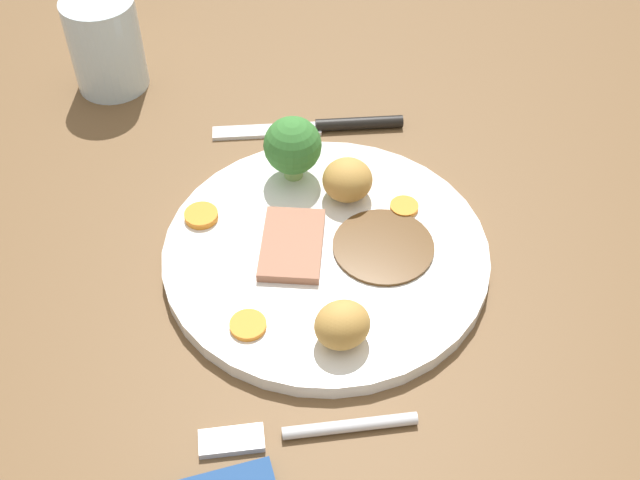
{
  "coord_description": "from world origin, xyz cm",
  "views": [
    {
      "loc": [
        -43.23,
        2.2,
        53.83
      ],
      "look_at": [
        0.88,
        0.48,
        6.0
      ],
      "focal_mm": 45.1,
      "sensor_mm": 36.0,
      "label": 1
    }
  ],
  "objects_px": {
    "roast_potato_right": "(342,325)",
    "carrot_coin_back": "(404,207)",
    "meat_slice_main": "(292,244)",
    "knife": "(325,126)",
    "carrot_coin_front": "(201,216)",
    "roast_potato_left": "(347,180)",
    "water_glass": "(106,44)",
    "dinner_plate": "(320,254)",
    "broccoli_floret": "(293,146)",
    "fork": "(302,432)",
    "carrot_coin_side": "(248,325)"
  },
  "relations": [
    {
      "from": "roast_potato_right",
      "to": "carrot_coin_back",
      "type": "relative_size",
      "value": 1.72
    },
    {
      "from": "roast_potato_right",
      "to": "carrot_coin_back",
      "type": "distance_m",
      "value": 0.15
    },
    {
      "from": "meat_slice_main",
      "to": "carrot_coin_back",
      "type": "bearing_deg",
      "value": -66.79
    },
    {
      "from": "roast_potato_right",
      "to": "knife",
      "type": "bearing_deg",
      "value": 0.21
    },
    {
      "from": "roast_potato_right",
      "to": "carrot_coin_front",
      "type": "xyz_separation_m",
      "value": [
        0.13,
        0.11,
        -0.01
      ]
    },
    {
      "from": "meat_slice_main",
      "to": "carrot_coin_back",
      "type": "xyz_separation_m",
      "value": [
        0.04,
        -0.1,
        -0.0
      ]
    },
    {
      "from": "roast_potato_left",
      "to": "water_glass",
      "type": "xyz_separation_m",
      "value": [
        0.19,
        0.23,
        0.02
      ]
    },
    {
      "from": "dinner_plate",
      "to": "broccoli_floret",
      "type": "height_order",
      "value": "broccoli_floret"
    },
    {
      "from": "dinner_plate",
      "to": "knife",
      "type": "xyz_separation_m",
      "value": [
        0.17,
        -0.01,
        -0.0
      ]
    },
    {
      "from": "dinner_plate",
      "to": "fork",
      "type": "distance_m",
      "value": 0.16
    },
    {
      "from": "carrot_coin_back",
      "to": "carrot_coin_side",
      "type": "relative_size",
      "value": 0.87
    },
    {
      "from": "broccoli_floret",
      "to": "knife",
      "type": "relative_size",
      "value": 0.32
    },
    {
      "from": "carrot_coin_side",
      "to": "water_glass",
      "type": "xyz_separation_m",
      "value": [
        0.33,
        0.15,
        0.03
      ]
    },
    {
      "from": "roast_potato_right",
      "to": "broccoli_floret",
      "type": "xyz_separation_m",
      "value": [
        0.18,
        0.03,
        0.02
      ]
    },
    {
      "from": "carrot_coin_back",
      "to": "water_glass",
      "type": "relative_size",
      "value": 0.25
    },
    {
      "from": "roast_potato_left",
      "to": "meat_slice_main",
      "type": "bearing_deg",
      "value": 140.83
    },
    {
      "from": "dinner_plate",
      "to": "roast_potato_left",
      "type": "bearing_deg",
      "value": -22.9
    },
    {
      "from": "broccoli_floret",
      "to": "fork",
      "type": "distance_m",
      "value": 0.25
    },
    {
      "from": "carrot_coin_front",
      "to": "knife",
      "type": "bearing_deg",
      "value": -40.5
    },
    {
      "from": "knife",
      "to": "water_glass",
      "type": "xyz_separation_m",
      "value": [
        0.08,
        0.22,
        0.04
      ]
    },
    {
      "from": "meat_slice_main",
      "to": "carrot_coin_front",
      "type": "bearing_deg",
      "value": 64.23
    },
    {
      "from": "carrot_coin_side",
      "to": "dinner_plate",
      "type": "bearing_deg",
      "value": -36.33
    },
    {
      "from": "dinner_plate",
      "to": "roast_potato_right",
      "type": "bearing_deg",
      "value": -172.16
    },
    {
      "from": "water_glass",
      "to": "dinner_plate",
      "type": "bearing_deg",
      "value": -140.97
    },
    {
      "from": "carrot_coin_back",
      "to": "fork",
      "type": "height_order",
      "value": "carrot_coin_back"
    },
    {
      "from": "meat_slice_main",
      "to": "carrot_coin_side",
      "type": "xyz_separation_m",
      "value": [
        -0.08,
        0.03,
        -0.0
      ]
    },
    {
      "from": "broccoli_floret",
      "to": "knife",
      "type": "bearing_deg",
      "value": -21.96
    },
    {
      "from": "dinner_plate",
      "to": "broccoli_floret",
      "type": "relative_size",
      "value": 4.46
    },
    {
      "from": "roast_potato_left",
      "to": "fork",
      "type": "relative_size",
      "value": 0.28
    },
    {
      "from": "roast_potato_right",
      "to": "knife",
      "type": "height_order",
      "value": "roast_potato_right"
    },
    {
      "from": "carrot_coin_side",
      "to": "fork",
      "type": "xyz_separation_m",
      "value": [
        -0.08,
        -0.04,
        -0.01
      ]
    },
    {
      "from": "dinner_plate",
      "to": "roast_potato_left",
      "type": "distance_m",
      "value": 0.07
    },
    {
      "from": "broccoli_floret",
      "to": "carrot_coin_side",
      "type": "bearing_deg",
      "value": 167.53
    },
    {
      "from": "meat_slice_main",
      "to": "broccoli_floret",
      "type": "distance_m",
      "value": 0.09
    },
    {
      "from": "carrot_coin_back",
      "to": "carrot_coin_side",
      "type": "distance_m",
      "value": 0.18
    },
    {
      "from": "fork",
      "to": "water_glass",
      "type": "distance_m",
      "value": 0.45
    },
    {
      "from": "roast_potato_left",
      "to": "dinner_plate",
      "type": "bearing_deg",
      "value": 157.1
    },
    {
      "from": "roast_potato_left",
      "to": "roast_potato_right",
      "type": "distance_m",
      "value": 0.15
    },
    {
      "from": "carrot_coin_back",
      "to": "knife",
      "type": "distance_m",
      "value": 0.14
    },
    {
      "from": "carrot_coin_front",
      "to": "fork",
      "type": "xyz_separation_m",
      "value": [
        -0.2,
        -0.08,
        -0.01
      ]
    },
    {
      "from": "carrot_coin_side",
      "to": "knife",
      "type": "height_order",
      "value": "carrot_coin_side"
    },
    {
      "from": "meat_slice_main",
      "to": "carrot_coin_side",
      "type": "height_order",
      "value": "meat_slice_main"
    },
    {
      "from": "carrot_coin_back",
      "to": "broccoli_floret",
      "type": "xyz_separation_m",
      "value": [
        0.05,
        0.09,
        0.03
      ]
    },
    {
      "from": "fork",
      "to": "meat_slice_main",
      "type": "bearing_deg",
      "value": -93.94
    },
    {
      "from": "broccoli_floret",
      "to": "dinner_plate",
      "type": "bearing_deg",
      "value": -167.22
    },
    {
      "from": "roast_potato_right",
      "to": "carrot_coin_side",
      "type": "height_order",
      "value": "roast_potato_right"
    },
    {
      "from": "water_glass",
      "to": "broccoli_floret",
      "type": "bearing_deg",
      "value": -131.47
    },
    {
      "from": "dinner_plate",
      "to": "carrot_coin_front",
      "type": "bearing_deg",
      "value": 68.81
    },
    {
      "from": "meat_slice_main",
      "to": "roast_potato_right",
      "type": "relative_size",
      "value": 1.84
    },
    {
      "from": "broccoli_floret",
      "to": "fork",
      "type": "xyz_separation_m",
      "value": [
        -0.25,
        -0.0,
        -0.04
      ]
    }
  ]
}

